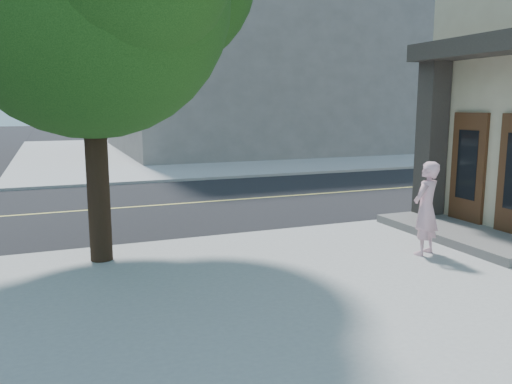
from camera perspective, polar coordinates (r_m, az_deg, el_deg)
name	(u,v)px	position (r m, az deg, el deg)	size (l,w,h in m)	color
ground	(4,262)	(11.13, -26.17, -6.96)	(140.00, 140.00, 0.00)	black
road_ew	(17,215)	(15.50, -24.97, -2.37)	(140.00, 9.00, 0.01)	black
sidewalk_ne	(252,149)	(34.64, -0.46, 4.79)	(29.00, 25.00, 0.12)	#A2A2A1
filler_ne	(256,42)	(35.41, 0.01, 16.35)	(18.00, 16.00, 14.00)	slate
man_on_phone	(426,208)	(10.39, 18.34, -1.74)	(0.66, 0.43, 1.82)	#E5ACBC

